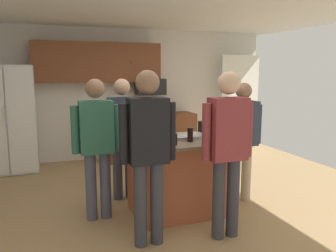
{
  "coord_description": "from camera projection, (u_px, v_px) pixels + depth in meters",
  "views": [
    {
      "loc": [
        -1.31,
        -4.0,
        1.74
      ],
      "look_at": [
        0.12,
        0.05,
        1.05
      ],
      "focal_mm": 35.91,
      "sensor_mm": 36.0,
      "label": 1
    }
  ],
  "objects": [
    {
      "name": "floor",
      "position": [
        161.0,
        205.0,
        4.43
      ],
      "size": [
        7.04,
        7.04,
        0.0
      ],
      "primitive_type": "plane",
      "color": "tan",
      "rests_on": "ground"
    },
    {
      "name": "serving_tray",
      "position": [
        188.0,
        136.0,
        4.17
      ],
      "size": [
        0.44,
        0.3,
        0.04
      ],
      "color": "#B7B7BC",
      "rests_on": "kitchen_island"
    },
    {
      "name": "glass_pilsner",
      "position": [
        155.0,
        139.0,
        3.79
      ],
      "size": [
        0.07,
        0.07,
        0.13
      ],
      "color": "black",
      "rests_on": "kitchen_island"
    },
    {
      "name": "microwave_over_range",
      "position": [
        150.0,
        87.0,
        6.73
      ],
      "size": [
        0.56,
        0.4,
        0.32
      ],
      "primitive_type": "cube",
      "color": "black"
    },
    {
      "name": "kitchen_island",
      "position": [
        176.0,
        176.0,
        4.16
      ],
      "size": [
        1.2,
        0.92,
        0.93
      ],
      "color": "#AD5638",
      "rests_on": "ground"
    },
    {
      "name": "person_elder_center",
      "position": [
        242.0,
        135.0,
        4.44
      ],
      "size": [
        0.57,
        0.22,
        1.61
      ],
      "rotation": [
        0.0,
        0.0,
        -3.1
      ],
      "color": "tan",
      "rests_on": "ground"
    },
    {
      "name": "person_guest_right",
      "position": [
        123.0,
        131.0,
        4.55
      ],
      "size": [
        0.57,
        0.22,
        1.66
      ],
      "rotation": [
        0.0,
        0.0,
        -0.92
      ],
      "color": "#4C5166",
      "rests_on": "ground"
    },
    {
      "name": "person_guest_left",
      "position": [
        148.0,
        146.0,
        3.28
      ],
      "size": [
        0.57,
        0.23,
        1.76
      ],
      "rotation": [
        0.0,
        0.0,
        0.88
      ],
      "color": "#383842",
      "rests_on": "ground"
    },
    {
      "name": "french_door_window_panel",
      "position": [
        239.0,
        102.0,
        7.35
      ],
      "size": [
        0.9,
        0.06,
        2.0
      ],
      "primitive_type": "cube",
      "color": "white",
      "rests_on": "ground"
    },
    {
      "name": "glass_dark_ale",
      "position": [
        200.0,
        127.0,
        4.48
      ],
      "size": [
        0.07,
        0.07,
        0.17
      ],
      "color": "black",
      "rests_on": "kitchen_island"
    },
    {
      "name": "refrigerator",
      "position": [
        9.0,
        119.0,
        5.84
      ],
      "size": [
        0.89,
        0.76,
        1.86
      ],
      "color": "white",
      "rests_on": "ground"
    },
    {
      "name": "mug_ceramic_white",
      "position": [
        162.0,
        133.0,
        4.26
      ],
      "size": [
        0.12,
        0.08,
        0.1
      ],
      "color": "#4C6B99",
      "rests_on": "kitchen_island"
    },
    {
      "name": "glass_short_whisky",
      "position": [
        174.0,
        139.0,
        3.78
      ],
      "size": [
        0.07,
        0.07,
        0.13
      ],
      "color": "black",
      "rests_on": "kitchen_island"
    },
    {
      "name": "cabinet_run_lower",
      "position": [
        151.0,
        136.0,
        6.87
      ],
      "size": [
        1.8,
        0.63,
        0.9
      ],
      "color": "brown",
      "rests_on": "ground"
    },
    {
      "name": "tumbler_amber",
      "position": [
        190.0,
        135.0,
        3.95
      ],
      "size": [
        0.07,
        0.07,
        0.17
      ],
      "color": "black",
      "rests_on": "kitchen_island"
    },
    {
      "name": "back_wall",
      "position": [
        118.0,
        94.0,
        6.83
      ],
      "size": [
        6.4,
        0.1,
        2.6
      ],
      "primitive_type": "cube",
      "color": "silver",
      "rests_on": "ground"
    },
    {
      "name": "glass_stout_tall",
      "position": [
        147.0,
        138.0,
        3.86
      ],
      "size": [
        0.07,
        0.07,
        0.13
      ],
      "color": "black",
      "rests_on": "kitchen_island"
    },
    {
      "name": "person_guest_by_door",
      "position": [
        97.0,
        140.0,
        3.9
      ],
      "size": [
        0.57,
        0.22,
        1.67
      ],
      "rotation": [
        0.0,
        0.0,
        -0.13
      ],
      "color": "#4C5166",
      "rests_on": "ground"
    },
    {
      "name": "person_host_foreground",
      "position": [
        227.0,
        144.0,
        3.44
      ],
      "size": [
        0.57,
        0.23,
        1.75
      ],
      "rotation": [
        0.0,
        0.0,
        1.9
      ],
      "color": "#383842",
      "rests_on": "ground"
    },
    {
      "name": "mug_blue_stoneware",
      "position": [
        205.0,
        139.0,
        3.89
      ],
      "size": [
        0.12,
        0.08,
        0.1
      ],
      "color": "white",
      "rests_on": "kitchen_island"
    },
    {
      "name": "cabinet_run_upper",
      "position": [
        98.0,
        62.0,
        6.41
      ],
      "size": [
        2.4,
        0.38,
        0.75
      ],
      "color": "brown"
    },
    {
      "name": "ceiling",
      "position": [
        160.0,
        0.0,
        4.02
      ],
      "size": [
        7.04,
        7.04,
        0.0
      ],
      "primitive_type": "plane",
      "color": "white"
    }
  ]
}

